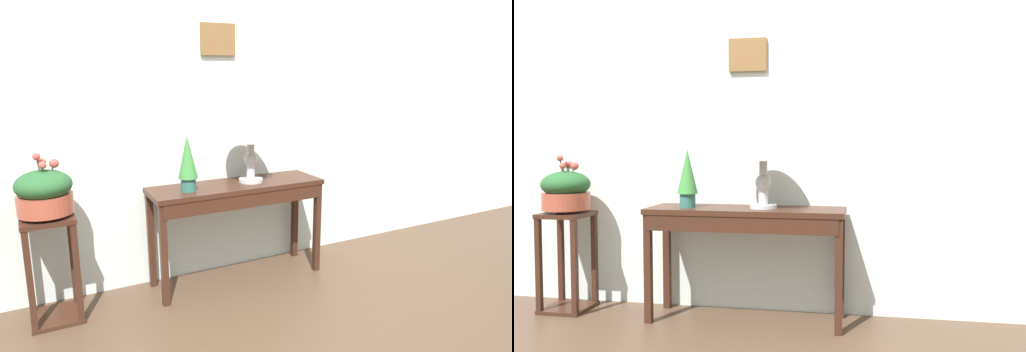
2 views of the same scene
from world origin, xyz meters
TOP-DOWN VIEW (x-y plane):
  - back_wall_with_art at (-0.00, 1.49)m, footprint 9.00×0.13m
  - console_table at (0.02, 1.18)m, footprint 1.28×0.39m
  - table_lamp at (0.13, 1.20)m, footprint 0.37×0.37m
  - potted_plant_on_console at (-0.36, 1.17)m, footprint 0.13×0.13m
  - pedestal_stand_left at (-1.25, 1.20)m, footprint 0.31×0.31m
  - planter_bowl_wide at (-1.25, 1.20)m, footprint 0.33×0.33m

SIDE VIEW (x-z plane):
  - pedestal_stand_left at x=-1.25m, z-range 0.00..0.69m
  - console_table at x=0.02m, z-range 0.27..1.01m
  - planter_bowl_wide at x=-1.25m, z-range 0.64..1.04m
  - potted_plant_on_console at x=-0.36m, z-range 0.76..1.14m
  - table_lamp at x=0.13m, z-range 0.87..1.36m
  - back_wall_with_art at x=0.00m, z-range 0.00..2.80m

